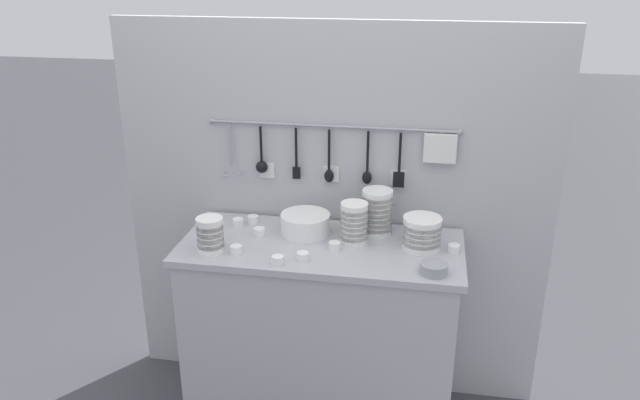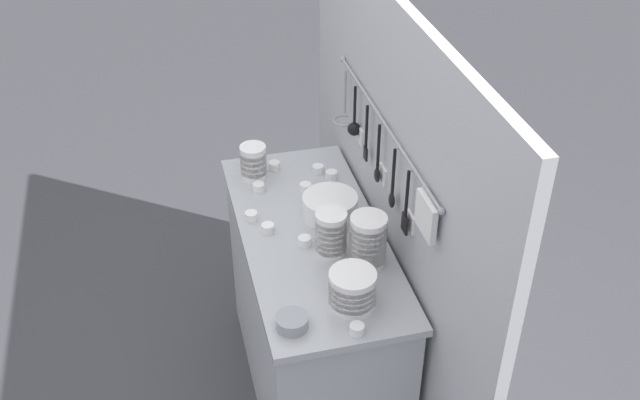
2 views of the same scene
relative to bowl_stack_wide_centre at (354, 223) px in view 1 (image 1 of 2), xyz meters
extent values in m
cube|color=#ADAFB5|center=(-0.14, -0.04, -0.11)|extent=(1.21, 0.54, 0.03)
cube|color=#ADAFB5|center=(-0.14, -0.04, -0.56)|extent=(1.17, 0.52, 0.88)
cube|color=#B2B2B7|center=(-0.14, 0.26, -0.09)|extent=(2.01, 0.04, 1.82)
cylinder|color=#93969E|center=(-0.14, 0.23, 0.36)|extent=(1.11, 0.01, 0.01)
sphere|color=#93969E|center=(-0.69, 0.23, 0.36)|extent=(0.02, 0.02, 0.02)
sphere|color=#93969E|center=(0.42, 0.23, 0.36)|extent=(0.02, 0.02, 0.02)
cylinder|color=#93969E|center=(-0.60, 0.22, 0.25)|extent=(0.01, 0.01, 0.19)
torus|color=#93969E|center=(-0.60, 0.22, 0.11)|extent=(0.10, 0.10, 0.01)
cylinder|color=#93969E|center=(-0.60, 0.23, 0.35)|extent=(0.01, 0.01, 0.02)
cylinder|color=black|center=(-0.46, 0.22, 0.26)|extent=(0.01, 0.01, 0.17)
sphere|color=black|center=(-0.46, 0.22, 0.15)|extent=(0.06, 0.06, 0.06)
cylinder|color=#93969E|center=(-0.46, 0.23, 0.35)|extent=(0.01, 0.01, 0.02)
cylinder|color=black|center=(-0.30, 0.22, 0.25)|extent=(0.01, 0.01, 0.19)
cube|color=black|center=(-0.30, 0.22, 0.14)|extent=(0.04, 0.01, 0.06)
cylinder|color=#93969E|center=(-0.30, 0.23, 0.35)|extent=(0.01, 0.01, 0.02)
cylinder|color=black|center=(-0.14, 0.22, 0.25)|extent=(0.01, 0.01, 0.19)
ellipsoid|color=black|center=(-0.14, 0.22, 0.13)|extent=(0.04, 0.02, 0.06)
cylinder|color=#93969E|center=(-0.14, 0.23, 0.35)|extent=(0.01, 0.01, 0.02)
cylinder|color=black|center=(0.03, 0.22, 0.25)|extent=(0.01, 0.01, 0.19)
ellipsoid|color=black|center=(0.03, 0.22, 0.13)|extent=(0.04, 0.02, 0.06)
cylinder|color=#93969E|center=(0.03, 0.23, 0.35)|extent=(0.01, 0.01, 0.02)
cylinder|color=black|center=(0.17, 0.22, 0.25)|extent=(0.01, 0.01, 0.19)
cube|color=black|center=(0.17, 0.22, 0.13)|extent=(0.05, 0.01, 0.07)
cylinder|color=#93969E|center=(0.17, 0.23, 0.35)|extent=(0.01, 0.01, 0.02)
cube|color=silver|center=(0.34, 0.22, 0.29)|extent=(0.14, 0.02, 0.13)
cylinder|color=#93969E|center=(0.34, 0.23, 0.35)|extent=(0.01, 0.01, 0.02)
cube|color=white|center=(-0.44, 0.24, 0.13)|extent=(0.07, 0.01, 0.07)
cube|color=white|center=(-0.14, 0.24, 0.13)|extent=(0.07, 0.01, 0.07)
cube|color=white|center=(0.17, 0.24, 0.13)|extent=(0.07, 0.01, 0.07)
cylinder|color=white|center=(0.00, 0.00, -0.07)|extent=(0.12, 0.12, 0.04)
cylinder|color=white|center=(0.00, 0.00, -0.05)|extent=(0.12, 0.12, 0.04)
cylinder|color=white|center=(0.00, 0.00, -0.02)|extent=(0.12, 0.12, 0.04)
cylinder|color=white|center=(0.00, 0.00, 0.00)|extent=(0.12, 0.12, 0.04)
cylinder|color=white|center=(0.00, 0.00, 0.02)|extent=(0.12, 0.12, 0.04)
cylinder|color=white|center=(0.00, 0.00, 0.05)|extent=(0.12, 0.12, 0.04)
cylinder|color=white|center=(0.00, 0.00, 0.07)|extent=(0.12, 0.12, 0.04)
cylinder|color=white|center=(-0.58, -0.19, -0.07)|extent=(0.11, 0.11, 0.05)
cylinder|color=white|center=(-0.58, -0.19, -0.04)|extent=(0.11, 0.11, 0.05)
cylinder|color=white|center=(-0.58, -0.19, -0.02)|extent=(0.11, 0.11, 0.05)
cylinder|color=white|center=(-0.58, -0.19, 0.01)|extent=(0.11, 0.11, 0.05)
cylinder|color=white|center=(-0.58, -0.19, 0.04)|extent=(0.11, 0.11, 0.05)
cylinder|color=white|center=(0.29, 0.00, -0.07)|extent=(0.16, 0.16, 0.04)
cylinder|color=white|center=(0.29, 0.00, -0.05)|extent=(0.16, 0.16, 0.04)
cylinder|color=white|center=(0.29, 0.00, -0.02)|extent=(0.16, 0.16, 0.04)
cylinder|color=white|center=(0.29, 0.00, 0.00)|extent=(0.16, 0.16, 0.04)
cylinder|color=white|center=(0.29, 0.00, 0.03)|extent=(0.16, 0.16, 0.04)
cylinder|color=white|center=(0.09, 0.11, -0.07)|extent=(0.13, 0.13, 0.04)
cylinder|color=white|center=(0.09, 0.11, -0.05)|extent=(0.13, 0.13, 0.04)
cylinder|color=white|center=(0.09, 0.11, -0.02)|extent=(0.13, 0.13, 0.04)
cylinder|color=white|center=(0.09, 0.11, 0.00)|extent=(0.13, 0.13, 0.04)
cylinder|color=white|center=(0.09, 0.11, 0.02)|extent=(0.13, 0.13, 0.04)
cylinder|color=white|center=(0.09, 0.11, 0.05)|extent=(0.13, 0.13, 0.04)
cylinder|color=white|center=(0.09, 0.11, 0.07)|extent=(0.13, 0.13, 0.04)
cylinder|color=white|center=(0.09, 0.11, 0.09)|extent=(0.13, 0.13, 0.04)
cylinder|color=white|center=(-0.22, 0.05, -0.09)|extent=(0.22, 0.22, 0.01)
cylinder|color=white|center=(-0.22, 0.05, -0.08)|extent=(0.22, 0.22, 0.01)
cylinder|color=white|center=(-0.22, 0.05, -0.07)|extent=(0.22, 0.22, 0.01)
cylinder|color=white|center=(-0.22, 0.05, -0.06)|extent=(0.22, 0.22, 0.01)
cylinder|color=white|center=(-0.22, 0.05, -0.04)|extent=(0.22, 0.22, 0.01)
cylinder|color=white|center=(-0.22, 0.05, -0.03)|extent=(0.22, 0.22, 0.01)
cylinder|color=white|center=(-0.22, 0.05, -0.02)|extent=(0.22, 0.22, 0.01)
cylinder|color=white|center=(-0.22, 0.05, -0.01)|extent=(0.22, 0.22, 0.01)
cylinder|color=white|center=(-0.22, 0.05, 0.00)|extent=(0.22, 0.22, 0.01)
cylinder|color=#93969E|center=(0.34, -0.22, -0.07)|extent=(0.11, 0.11, 0.04)
cylinder|color=white|center=(-0.62, -0.09, -0.07)|extent=(0.05, 0.05, 0.04)
cylinder|color=white|center=(0.42, -0.02, -0.07)|extent=(0.05, 0.05, 0.04)
cylinder|color=white|center=(-0.18, -0.20, -0.07)|extent=(0.05, 0.05, 0.04)
cylinder|color=white|center=(-0.47, -0.19, -0.07)|extent=(0.05, 0.05, 0.04)
cylinder|color=white|center=(-0.54, 0.08, -0.07)|extent=(0.05, 0.05, 0.04)
cylinder|color=white|center=(-0.49, 0.13, -0.07)|extent=(0.05, 0.05, 0.04)
cylinder|color=white|center=(-0.42, 0.00, -0.07)|extent=(0.05, 0.05, 0.04)
cylinder|color=white|center=(-0.07, -0.08, -0.07)|extent=(0.05, 0.05, 0.04)
cylinder|color=white|center=(-0.28, -0.25, -0.07)|extent=(0.05, 0.05, 0.04)
camera|label=1|loc=(0.28, -2.42, 1.07)|focal=35.00mm
camera|label=2|loc=(2.09, -0.56, 1.68)|focal=42.00mm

